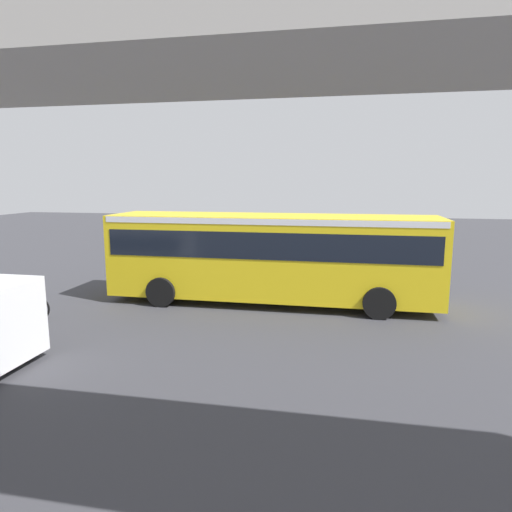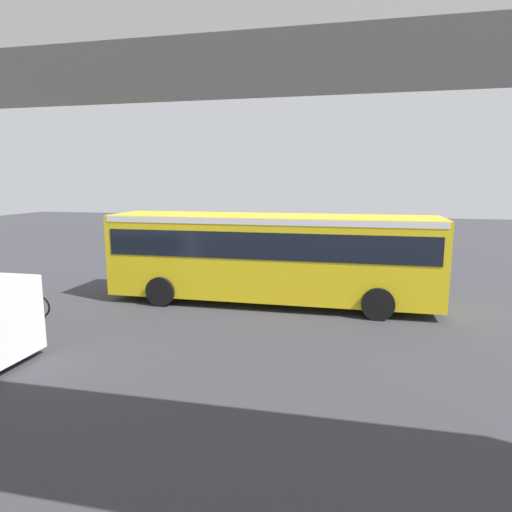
# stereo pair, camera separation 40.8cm
# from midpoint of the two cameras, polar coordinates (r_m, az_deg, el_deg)

# --- Properties ---
(ground) EXTENTS (80.00, 80.00, 0.00)m
(ground) POSITION_cam_midpoint_polar(r_m,az_deg,el_deg) (17.02, -2.44, -5.23)
(ground) COLOR #38383D
(city_bus) EXTENTS (11.54, 2.85, 3.15)m
(city_bus) POSITION_cam_midpoint_polar(r_m,az_deg,el_deg) (15.86, 1.22, 0.65)
(city_bus) COLOR yellow
(city_bus) RESTS_ON ground
(bicycle_black) EXTENTS (1.77, 0.44, 0.96)m
(bicycle_black) POSITION_cam_midpoint_polar(r_m,az_deg,el_deg) (16.22, -28.04, -5.74)
(bicycle_black) COLOR black
(bicycle_black) RESTS_ON ground
(pedestrian) EXTENTS (0.38, 0.38, 1.79)m
(pedestrian) POSITION_cam_midpoint_polar(r_m,az_deg,el_deg) (19.55, 15.88, -0.99)
(pedestrian) COLOR #2D2D38
(pedestrian) RESTS_ON ground
(lane_dash_leftmost) EXTENTS (2.00, 0.20, 0.01)m
(lane_dash_leftmost) POSITION_cam_midpoint_polar(r_m,az_deg,el_deg) (19.09, 11.23, -3.77)
(lane_dash_leftmost) COLOR silver
(lane_dash_leftmost) RESTS_ON ground
(lane_dash_left) EXTENTS (2.00, 0.20, 0.01)m
(lane_dash_left) POSITION_cam_midpoint_polar(r_m,az_deg,el_deg) (19.48, -0.63, -3.31)
(lane_dash_left) COLOR silver
(lane_dash_left) RESTS_ON ground
(lane_dash_centre) EXTENTS (2.00, 0.20, 0.01)m
(lane_dash_centre) POSITION_cam_midpoint_polar(r_m,az_deg,el_deg) (20.66, -11.57, -2.76)
(lane_dash_centre) COLOR silver
(lane_dash_centre) RESTS_ON ground
(pedestrian_overpass) EXTENTS (24.39, 2.60, 6.99)m
(pedestrian_overpass) POSITION_cam_midpoint_polar(r_m,az_deg,el_deg) (6.09, -30.02, 15.92)
(pedestrian_overpass) COLOR #B2ADA5
(pedestrian_overpass) RESTS_ON ground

